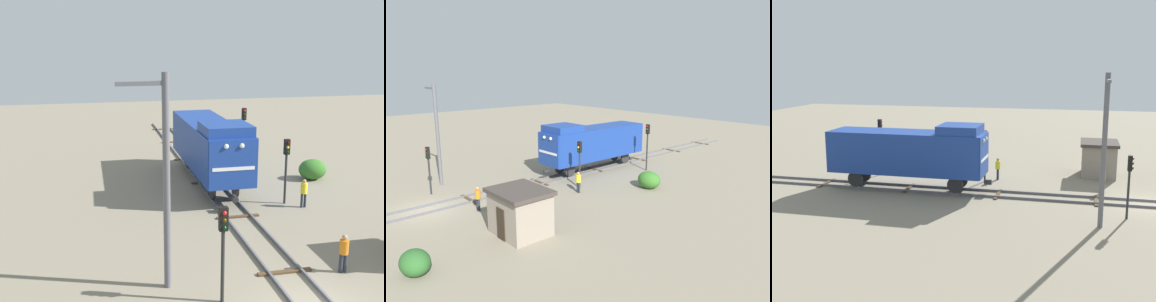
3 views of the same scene
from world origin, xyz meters
The scene contains 12 objects.
ground_plane centered at (0.00, 0.00, 0.00)m, with size 116.98×116.98×0.00m, color gray.
railway_track centered at (0.00, 0.00, 0.07)m, with size 2.40×77.99×0.16m.
locomotive centered at (0.00, 16.07, 2.77)m, with size 2.90×11.60×4.60m.
traffic_signal_near centered at (-3.20, 1.61, 2.64)m, with size 0.32×0.34×3.78m.
traffic_signal_mid centered at (3.40, 11.33, 2.73)m, with size 0.32×0.34×3.91m.
traffic_signal_far centered at (3.60, 19.85, 3.10)m, with size 0.32×0.34×4.48m.
worker_near_track centered at (2.40, 2.79, 1.00)m, with size 0.38×0.38×1.70m.
worker_by_signal centered at (4.20, 10.49, 1.00)m, with size 0.38×0.38×1.70m.
catenary_mast centered at (-5.06, 3.18, 4.49)m, with size 1.94×0.28×8.48m.
relay_hut centered at (7.50, 2.92, 1.39)m, with size 3.50×2.90×2.74m.
bush_near centered at (7.23, 15.55, 0.71)m, with size 1.96×1.60×1.42m, color #346D26.
bush_mid centered at (8.05, -3.38, 0.62)m, with size 1.72×1.41×1.25m, color #295A26.
Camera 2 is at (25.28, -8.38, 9.62)m, focal length 35.00 mm.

